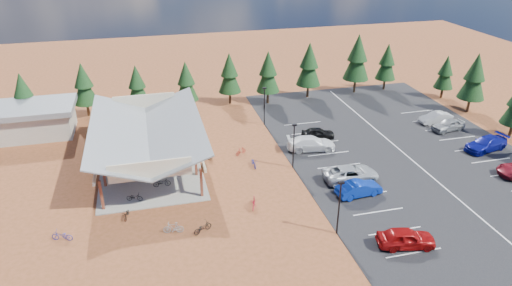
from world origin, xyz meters
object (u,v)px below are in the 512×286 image
bike_6 (165,151)px  bike_7 (156,129)px  lamp_post_1 (294,143)px  outbuilding (30,120)px  bike_16 (202,154)px  bike_3 (140,135)px  car_3 (311,143)px  bike_2 (116,161)px  bike_14 (254,163)px  car_0 (406,238)px  lamp_post_0 (339,204)px  lamp_post_2 (264,103)px  car_1 (359,188)px  bike_pavilion (147,131)px  bike_5 (163,170)px  trash_bin_0 (204,168)px  bike_4 (162,182)px  bike_11 (254,203)px  bike_1 (142,175)px  car_2 (351,174)px  car_4 (318,133)px  bike_8 (127,214)px  bike_13 (173,228)px  car_8 (448,125)px  bike_12 (203,227)px  car_9 (436,118)px  bike_15 (241,151)px  bike_0 (134,197)px  bike_10 (62,236)px  trash_bin_1 (210,155)px

bike_6 → bike_7: (-0.66, 6.56, -0.00)m
lamp_post_1 → outbuilding: bearing=151.1°
bike_16 → bike_3: bearing=-152.0°
car_3 → bike_2: bearing=95.0°
bike_14 → car_0: car_0 is taller
lamp_post_0 → lamp_post_2: size_ratio=1.00×
outbuilding → car_1: bearing=-34.5°
bike_pavilion → bike_6: bike_pavilion is taller
bike_5 → bike_16: bike_5 is taller
trash_bin_0 → bike_16: bike_16 is taller
bike_5 → bike_6: bearing=-15.7°
bike_6 → bike_7: 6.60m
bike_14 → bike_16: bearing=145.8°
car_1 → car_0: bearing=176.2°
bike_4 → car_0: 23.64m
bike_11 → car_0: car_0 is taller
lamp_post_2 → bike_4: size_ratio=2.96×
bike_1 → bike_3: bike_1 is taller
lamp_post_2 → car_2: lamp_post_2 is taller
car_4 → bike_8: bearing=126.8°
lamp_post_0 → lamp_post_1: bearing=90.0°
bike_16 → outbuilding: bearing=-135.8°
car_1 → bike_13: bearing=88.9°
car_4 → car_8: size_ratio=0.90×
bike_11 → bike_12: (-5.16, -2.53, -0.07)m
bike_1 → bike_16: (6.77, 3.32, -0.13)m
car_4 → car_9: (16.82, 0.65, 0.04)m
bike_6 → bike_15: bearing=-105.5°
lamp_post_2 → bike_8: size_ratio=3.33×
car_8 → bike_16: bearing=-99.4°
lamp_post_1 → bike_14: lamp_post_1 is taller
trash_bin_0 → bike_8: 10.39m
bike_12 → bike_15: 14.78m
bike_16 → bike_14: bearing=40.9°
bike_7 → car_2: size_ratio=0.27×
lamp_post_2 → bike_14: bearing=-110.6°
bike_3 → car_0: (20.66, -26.55, 0.30)m
bike_6 → bike_16: (4.01, -1.65, -0.09)m
bike_pavilion → trash_bin_0: bike_pavilion is taller
bike_7 → bike_16: (4.67, -8.22, -0.09)m
lamp_post_1 → bike_5: 14.09m
bike_3 → car_1: bearing=-117.5°
lamp_post_1 → bike_13: lamp_post_1 is taller
bike_13 → bike_16: size_ratio=0.95×
bike_3 → bike_14: (11.83, -10.35, -0.10)m
bike_0 → bike_10: bearing=144.0°
car_2 → car_3: size_ratio=1.02×
bike_10 → car_1: bearing=109.2°
bike_15 → car_0: car_0 is taller
bike_3 → trash_bin_1: bearing=-120.1°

